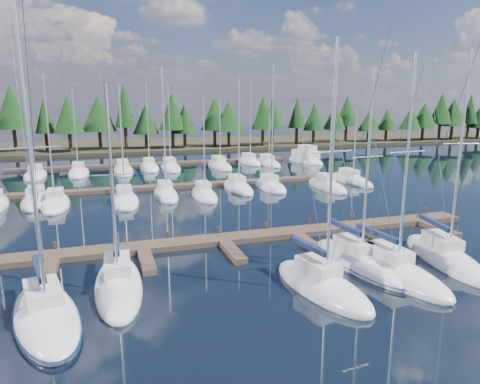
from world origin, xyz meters
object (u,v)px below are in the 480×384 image
object	(u,v)px
main_dock	(224,242)
front_sailboat_3	(321,285)
front_sailboat_2	(119,284)
front_sailboat_1	(46,315)
motor_yacht_right	(305,159)
front_sailboat_4	(357,261)
front_sailboat_6	(444,257)
front_sailboat_5	(392,270)

from	to	relation	value
main_dock	front_sailboat_3	bearing A→B (deg)	-71.24
main_dock	front_sailboat_2	bearing A→B (deg)	-144.55
front_sailboat_1	motor_yacht_right	size ratio (longest dim) A/B	1.54
front_sailboat_4	motor_yacht_right	bearing A→B (deg)	67.62
front_sailboat_4	motor_yacht_right	distance (m)	48.52
front_sailboat_2	front_sailboat_3	bearing A→B (deg)	-18.47
front_sailboat_6	front_sailboat_5	bearing A→B (deg)	-169.81
front_sailboat_3	motor_yacht_right	bearing A→B (deg)	64.65
front_sailboat_3	front_sailboat_6	size ratio (longest dim) A/B	1.00
main_dock	front_sailboat_3	world-z (taller)	front_sailboat_3
front_sailboat_1	front_sailboat_2	distance (m)	4.48
front_sailboat_1	front_sailboat_2	xyz separation A→B (m)	(3.58, 2.69, -0.01)
front_sailboat_5	front_sailboat_6	world-z (taller)	front_sailboat_6
main_dock	motor_yacht_right	xyz separation A→B (m)	(25.68, 38.11, 0.33)
front_sailboat_2	motor_yacht_right	bearing A→B (deg)	52.46
front_sailboat_4	front_sailboat_6	world-z (taller)	front_sailboat_6
motor_yacht_right	front_sailboat_3	bearing A→B (deg)	-115.35
front_sailboat_1	main_dock	bearing A→B (deg)	35.91
front_sailboat_3	front_sailboat_6	world-z (taller)	front_sailboat_3
front_sailboat_3	front_sailboat_5	distance (m)	5.33
front_sailboat_2	front_sailboat_3	world-z (taller)	front_sailboat_3
front_sailboat_3	motor_yacht_right	distance (m)	52.55
front_sailboat_1	front_sailboat_5	bearing A→B (deg)	-1.13
front_sailboat_5	motor_yacht_right	distance (m)	49.91
main_dock	front_sailboat_2	distance (m)	9.75
main_dock	front_sailboat_3	size ratio (longest dim) A/B	3.01
front_sailboat_4	front_sailboat_5	size ratio (longest dim) A/B	0.94
front_sailboat_2	front_sailboat_4	bearing A→B (deg)	-4.15
front_sailboat_4	motor_yacht_right	world-z (taller)	front_sailboat_4
front_sailboat_3	motor_yacht_right	size ratio (longest dim) A/B	1.44
front_sailboat_1	front_sailboat_3	size ratio (longest dim) A/B	1.07
main_dock	motor_yacht_right	distance (m)	45.96
motor_yacht_right	front_sailboat_4	bearing A→B (deg)	-112.38
front_sailboat_5	front_sailboat_1	bearing A→B (deg)	178.87
front_sailboat_2	motor_yacht_right	world-z (taller)	front_sailboat_2
front_sailboat_1	front_sailboat_6	distance (m)	24.88
front_sailboat_6	front_sailboat_4	bearing A→B (deg)	169.77
front_sailboat_2	main_dock	bearing A→B (deg)	35.45
motor_yacht_right	main_dock	bearing A→B (deg)	-123.98
front_sailboat_5	front_sailboat_6	distance (m)	4.95
front_sailboat_3	front_sailboat_4	size ratio (longest dim) A/B	1.10
main_dock	front_sailboat_6	bearing A→B (deg)	-30.50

